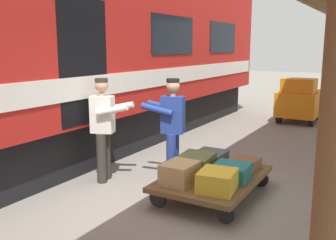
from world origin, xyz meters
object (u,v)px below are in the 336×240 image
suitcase_olive_duffel (196,164)px  suitcase_teal_softside (231,172)px  suitcase_slate_roller (210,158)px  porter_by_door (104,126)px  luggage_cart (213,179)px  suitcase_tan_vintage (180,173)px  porter_in_overalls (172,126)px  suitcase_yellow_case (217,181)px  baggage_tug (300,101)px  suitcase_brown_leather (243,164)px  train_car (21,54)px

suitcase_olive_duffel → suitcase_teal_softside: bearing=-180.0°
suitcase_slate_roller → porter_by_door: porter_by_door is taller
luggage_cart → porter_by_door: porter_by_door is taller
suitcase_tan_vintage → porter_in_overalls: porter_in_overalls is taller
suitcase_teal_softside → suitcase_slate_roller: suitcase_teal_softside is taller
suitcase_teal_softside → suitcase_yellow_case: bearing=90.0°
suitcase_teal_softside → suitcase_tan_vintage: 0.77m
porter_in_overalls → baggage_tug: 6.40m
luggage_cart → porter_in_overalls: 1.11m
suitcase_teal_softside → suitcase_brown_leather: bearing=-90.0°
suitcase_brown_leather → train_car: bearing=12.7°
suitcase_yellow_case → baggage_tug: bearing=-86.9°
luggage_cart → porter_by_door: bearing=8.6°
suitcase_olive_duffel → porter_by_door: porter_by_door is taller
luggage_cart → porter_in_overalls: size_ratio=1.10×
luggage_cart → suitcase_tan_vintage: bearing=61.3°
suitcase_olive_duffel → suitcase_slate_roller: size_ratio=1.06×
suitcase_teal_softside → baggage_tug: (0.39, -6.61, 0.20)m
luggage_cart → suitcase_brown_leather: (-0.28, -0.52, 0.13)m
porter_in_overalls → suitcase_tan_vintage: bearing=126.5°
suitcase_brown_leather → suitcase_olive_duffel: (0.57, 0.52, 0.06)m
luggage_cart → suitcase_teal_softside: suitcase_teal_softside is taller
suitcase_brown_leather → suitcase_teal_softside: 0.52m
suitcase_yellow_case → baggage_tug: 7.14m
suitcase_olive_duffel → suitcase_brown_leather: bearing=-137.6°
train_car → suitcase_yellow_case: bearing=177.7°
suitcase_teal_softside → baggage_tug: bearing=-86.6°
suitcase_slate_roller → suitcase_teal_softside: bearing=137.6°
baggage_tug → suitcase_slate_roller: bearing=88.3°
luggage_cart → suitcase_slate_roller: size_ratio=3.35×
suitcase_yellow_case → porter_in_overalls: bearing=-34.3°
luggage_cart → porter_by_door: (1.82, 0.28, 0.66)m
suitcase_brown_leather → suitcase_slate_roller: bearing=0.0°
porter_by_door → train_car: bearing=2.7°
suitcase_teal_softside → suitcase_yellow_case: (-0.00, 0.52, 0.02)m
train_car → suitcase_teal_softside: size_ratio=33.54×
suitcase_slate_roller → suitcase_olive_duffel: bearing=90.0°
train_car → porter_in_overalls: bearing=-167.2°
suitcase_teal_softside → baggage_tug: 6.62m
suitcase_brown_leather → suitcase_slate_roller: suitcase_slate_roller is taller
suitcase_yellow_case → suitcase_olive_duffel: suitcase_olive_duffel is taller
train_car → suitcase_yellow_case: (-3.89, 0.15, -1.61)m
suitcase_slate_roller → suitcase_brown_leather: bearing=180.0°
suitcase_yellow_case → porter_by_door: size_ratio=0.30×
suitcase_slate_roller → porter_in_overalls: porter_in_overalls is taller
luggage_cart → suitcase_teal_softside: (-0.28, -0.00, 0.16)m
suitcase_brown_leather → suitcase_yellow_case: size_ratio=1.00×
suitcase_yellow_case → suitcase_brown_leather: bearing=-90.0°
suitcase_brown_leather → suitcase_tan_vintage: (0.57, 1.03, 0.06)m
train_car → luggage_cart: bearing=-174.3°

